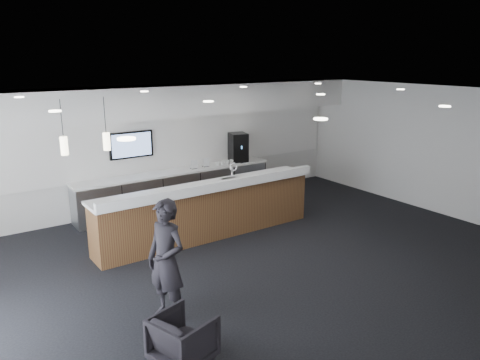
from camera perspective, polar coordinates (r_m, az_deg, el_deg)
ground at (r=8.85m, az=3.27°, el=-9.53°), size 10.00×10.00×0.00m
ceiling at (r=8.08m, az=3.59°, el=10.21°), size 10.00×8.00×0.02m
back_wall at (r=11.68m, az=-8.68°, el=4.12°), size 10.00×0.02×3.00m
right_wall at (r=12.00m, az=22.73°, el=3.41°), size 0.02×8.00×3.00m
soffit_bulkhead at (r=11.12m, az=-7.88°, el=9.60°), size 10.00×0.90×0.70m
alcove_panel at (r=11.63m, az=-8.63°, el=4.58°), size 9.80×0.06×1.40m
back_credenza at (r=11.60m, az=-7.70°, el=-1.11°), size 5.06×0.66×0.95m
wall_tv at (r=11.18m, az=-13.12°, el=4.20°), size 1.05×0.08×0.62m
pendant_left at (r=7.73m, az=-14.54°, el=3.92°), size 0.12×0.12×0.30m
pendant_right at (r=7.53m, az=-19.55°, el=3.25°), size 0.12×0.12×0.30m
ceiling_can_lights at (r=8.08m, az=3.58°, el=10.00°), size 7.00×5.00×0.02m
service_counter at (r=9.68m, az=-3.93°, el=-3.67°), size 4.87×0.88×1.49m
coffee_machine at (r=12.32m, az=-0.23°, el=4.02°), size 0.53×0.61×0.75m
info_sign_left at (r=11.57m, az=-5.60°, el=1.91°), size 0.17×0.03×0.23m
info_sign_right at (r=11.77m, az=-4.15°, el=2.17°), size 0.17×0.02×0.23m
armchair at (r=6.09m, az=-6.96°, el=-18.62°), size 0.85×0.84×0.62m
lounge_guest at (r=6.71m, az=-8.97°, el=-9.70°), size 0.62×0.75×1.77m
cup_0 at (r=12.11m, az=-1.04°, el=2.26°), size 0.11×0.11×0.10m
cup_1 at (r=12.03m, az=-1.60°, el=2.18°), size 0.15×0.15×0.10m
cup_2 at (r=11.96m, az=-2.16°, el=2.10°), size 0.13×0.13×0.10m
cup_3 at (r=11.89m, az=-2.73°, el=2.01°), size 0.14×0.14×0.10m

